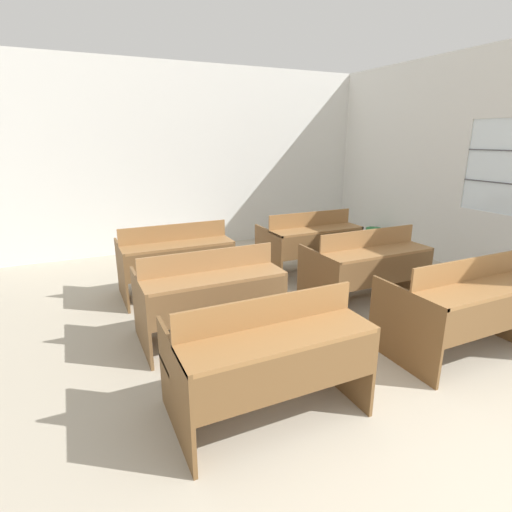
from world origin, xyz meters
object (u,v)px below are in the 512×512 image
(bench_third_left, at_px, (175,258))
(wastepaper_bin, at_px, (373,236))
(bench_front_right, at_px, (462,304))
(bench_third_right, at_px, (310,242))
(bench_second_left, at_px, (209,293))
(bench_second_right, at_px, (366,266))
(bench_front_left, at_px, (268,354))

(bench_third_left, height_order, wastepaper_bin, bench_third_left)
(bench_front_right, distance_m, bench_third_right, 2.51)
(bench_front_right, xyz_separation_m, bench_second_left, (-1.98, 1.23, 0.00))
(bench_second_right, bearing_deg, wastepaper_bin, 46.98)
(bench_front_left, bearing_deg, bench_third_left, 90.20)
(bench_front_right, height_order, bench_second_left, same)
(bench_front_right, relative_size, bench_third_left, 1.00)
(bench_front_left, bearing_deg, bench_second_left, 90.06)
(wastepaper_bin, bearing_deg, bench_third_left, -167.91)
(bench_front_left, distance_m, bench_third_right, 3.20)
(bench_front_right, height_order, bench_third_right, same)
(bench_third_right, bearing_deg, bench_third_left, 179.79)
(bench_third_left, bearing_deg, bench_front_left, -89.80)
(wastepaper_bin, bearing_deg, bench_second_left, -151.43)
(bench_front_left, height_order, bench_second_right, same)
(bench_third_left, distance_m, wastepaper_bin, 4.00)
(bench_front_right, relative_size, wastepaper_bin, 4.17)
(bench_front_right, distance_m, bench_second_left, 2.34)
(bench_front_right, distance_m, bench_third_left, 3.21)
(bench_second_left, bearing_deg, bench_second_right, 1.08)
(bench_second_left, xyz_separation_m, bench_second_right, (1.95, 0.04, 0.00))
(bench_second_right, height_order, wastepaper_bin, bench_second_right)
(bench_front_left, distance_m, wastepaper_bin, 5.16)
(bench_front_left, relative_size, bench_third_left, 1.00)
(bench_third_left, bearing_deg, bench_second_left, -89.66)
(bench_front_left, height_order, bench_front_right, same)
(bench_front_right, bearing_deg, wastepaper_bin, 60.34)
(bench_second_right, relative_size, wastepaper_bin, 4.17)
(bench_third_left, bearing_deg, wastepaper_bin, 12.09)
(bench_front_left, height_order, bench_second_left, same)
(bench_second_right, height_order, bench_third_right, same)
(bench_third_right, bearing_deg, bench_second_right, -90.30)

